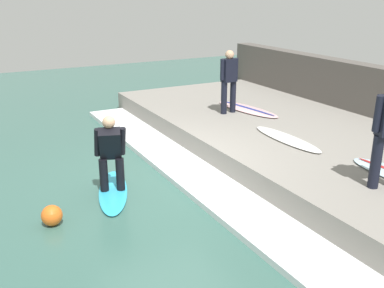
{
  "coord_description": "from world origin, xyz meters",
  "views": [
    {
      "loc": [
        -3.23,
        -6.96,
        3.42
      ],
      "look_at": [
        0.49,
        0.0,
        0.7
      ],
      "focal_mm": 42.0,
      "sensor_mm": 36.0,
      "label": 1
    }
  ],
  "objects": [
    {
      "name": "marker_buoy",
      "position": [
        -2.24,
        -0.56,
        0.16
      ],
      "size": [
        0.32,
        0.32,
        0.32
      ],
      "primitive_type": "sphere",
      "color": "orange",
      "rests_on": "ground_plane"
    },
    {
      "name": "surfer_waiting_far",
      "position": [
        2.67,
        2.15,
        1.38
      ],
      "size": [
        0.52,
        0.25,
        1.54
      ],
      "color": "black",
      "rests_on": "concrete_ledge"
    },
    {
      "name": "surfer_riding",
      "position": [
        -1.05,
        0.1,
        0.81
      ],
      "size": [
        0.51,
        0.53,
        1.36
      ],
      "color": "black",
      "rests_on": "surfboard_riding"
    },
    {
      "name": "concrete_ledge",
      "position": [
        3.22,
        0.0,
        0.26
      ],
      "size": [
        4.4,
        11.34,
        0.52
      ],
      "primitive_type": "cube",
      "color": "gray",
      "rests_on": "ground_plane"
    },
    {
      "name": "ground_plane",
      "position": [
        0.0,
        0.0,
        0.0
      ],
      "size": [
        28.0,
        28.0,
        0.0
      ],
      "primitive_type": "plane",
      "color": "#386056"
    },
    {
      "name": "surfboard_waiting_far",
      "position": [
        3.24,
        2.15,
        0.55
      ],
      "size": [
        0.88,
        2.14,
        0.07
      ],
      "color": "beige",
      "rests_on": "concrete_ledge"
    },
    {
      "name": "surfboard_spare",
      "position": [
        2.57,
        -0.22,
        0.55
      ],
      "size": [
        0.46,
        1.95,
        0.06
      ],
      "color": "white",
      "rests_on": "concrete_ledge"
    },
    {
      "name": "surfboard_riding",
      "position": [
        -1.05,
        0.1,
        0.03
      ],
      "size": [
        1.09,
        1.95,
        0.06
      ],
      "color": "#2DADD1",
      "rests_on": "ground_plane"
    },
    {
      "name": "wave_foam_crest",
      "position": [
        0.53,
        0.0,
        0.05
      ],
      "size": [
        0.98,
        10.77,
        0.11
      ],
      "primitive_type": "cube",
      "color": "white",
      "rests_on": "ground_plane"
    }
  ]
}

